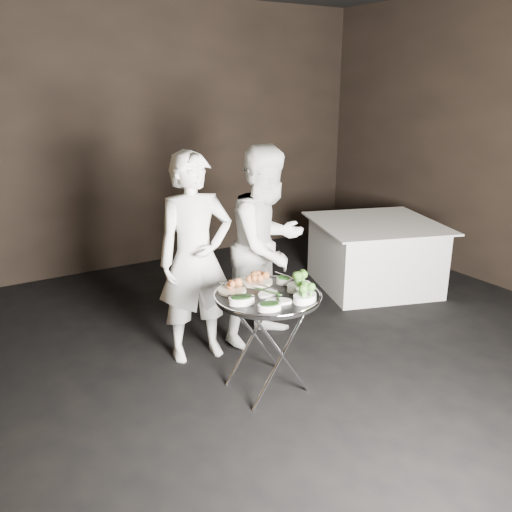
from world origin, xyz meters
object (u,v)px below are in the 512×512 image
serving_tray (268,296)px  waiter_right (268,246)px  dining_table (374,254)px  tray_stand (267,338)px  waiter_left (195,258)px

serving_tray → waiter_right: bearing=57.3°
dining_table → tray_stand: bearing=-151.5°
serving_tray → waiter_right: (0.44, 0.69, 0.10)m
waiter_right → tray_stand: bearing=-137.0°
waiter_right → dining_table: size_ratio=1.32×
serving_tray → dining_table: bearing=28.5°
tray_stand → serving_tray: size_ratio=0.96×
dining_table → waiter_left: bearing=-169.9°
serving_tray → waiter_left: bearing=105.3°
tray_stand → serving_tray: serving_tray is taller
tray_stand → waiter_left: (-0.19, 0.71, 0.42)m
waiter_left → dining_table: waiter_left is taller
tray_stand → dining_table: 2.33m
tray_stand → waiter_right: waiter_right is taller
waiter_right → waiter_left: bearing=164.1°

